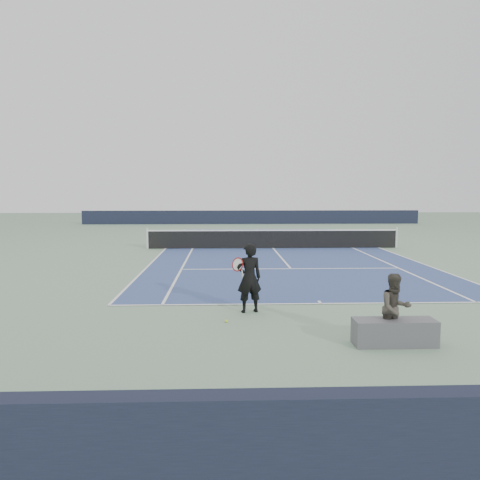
{
  "coord_description": "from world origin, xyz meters",
  "views": [
    {
      "loc": [
        -2.53,
        -23.72,
        2.93
      ],
      "look_at": [
        -1.92,
        -6.31,
        1.1
      ],
      "focal_mm": 35.0,
      "sensor_mm": 36.0,
      "label": 1
    }
  ],
  "objects_px": {
    "tennis_ball": "(226,321)",
    "spectator_bench": "(395,320)",
    "tennis_net": "(273,239)",
    "tennis_player": "(249,278)"
  },
  "relations": [
    {
      "from": "tennis_player",
      "to": "spectator_bench",
      "type": "xyz_separation_m",
      "value": [
        2.64,
        -2.54,
        -0.35
      ]
    },
    {
      "from": "tennis_ball",
      "to": "spectator_bench",
      "type": "distance_m",
      "value": 3.63
    },
    {
      "from": "tennis_net",
      "to": "tennis_ball",
      "type": "relative_size",
      "value": 186.49
    },
    {
      "from": "tennis_net",
      "to": "tennis_ball",
      "type": "bearing_deg",
      "value": -100.38
    },
    {
      "from": "tennis_net",
      "to": "tennis_player",
      "type": "bearing_deg",
      "value": -98.64
    },
    {
      "from": "tennis_ball",
      "to": "spectator_bench",
      "type": "relative_size",
      "value": 0.04
    },
    {
      "from": "tennis_net",
      "to": "tennis_player",
      "type": "relative_size",
      "value": 7.67
    },
    {
      "from": "tennis_net",
      "to": "tennis_ball",
      "type": "xyz_separation_m",
      "value": [
        -2.47,
        -13.51,
        -0.47
      ]
    },
    {
      "from": "tennis_net",
      "to": "tennis_player",
      "type": "xyz_separation_m",
      "value": [
        -1.92,
        -12.62,
        0.34
      ]
    },
    {
      "from": "tennis_net",
      "to": "spectator_bench",
      "type": "bearing_deg",
      "value": -87.27
    }
  ]
}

